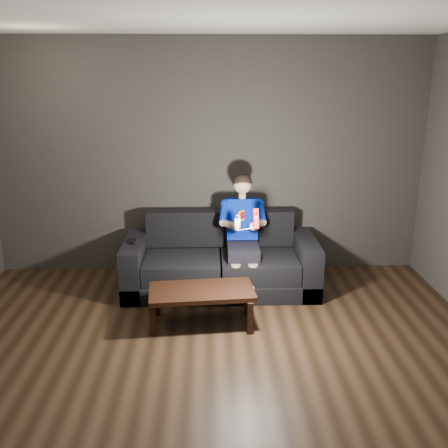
{
  "coord_description": "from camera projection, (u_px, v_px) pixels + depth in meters",
  "views": [
    {
      "loc": [
        0.01,
        -3.22,
        2.32
      ],
      "look_at": [
        0.15,
        1.55,
        0.85
      ],
      "focal_mm": 40.0,
      "sensor_mm": 36.0,
      "label": 1
    }
  ],
  "objects": [
    {
      "name": "floor",
      "position": [
        210.0,
        392.0,
        3.76
      ],
      "size": [
        5.0,
        5.0,
        0.0
      ],
      "primitive_type": "plane",
      "color": "black",
      "rests_on": "ground"
    },
    {
      "name": "back_wall",
      "position": [
        209.0,
        159.0,
        5.75
      ],
      "size": [
        5.0,
        0.04,
        2.7
      ],
      "primitive_type": "cube",
      "color": "#3B3633",
      "rests_on": "ground"
    },
    {
      "name": "ceiling",
      "position": [
        206.0,
        4.0,
        2.97
      ],
      "size": [
        5.0,
        5.0,
        0.02
      ],
      "primitive_type": "cube",
      "color": "silver",
      "rests_on": "back_wall"
    },
    {
      "name": "sofa",
      "position": [
        221.0,
        265.0,
        5.51
      ],
      "size": [
        2.09,
        0.9,
        0.81
      ],
      "color": "black",
      "rests_on": "floor"
    },
    {
      "name": "child",
      "position": [
        243.0,
        226.0,
        5.34
      ],
      "size": [
        0.5,
        0.61,
        1.23
      ],
      "color": "black",
      "rests_on": "sofa"
    },
    {
      "name": "wii_remote_red",
      "position": [
        256.0,
        218.0,
        4.82
      ],
      "size": [
        0.06,
        0.08,
        0.2
      ],
      "color": "red",
      "rests_on": "child"
    },
    {
      "name": "nunchuk_white",
      "position": [
        237.0,
        222.0,
        4.83
      ],
      "size": [
        0.08,
        0.11,
        0.16
      ],
      "color": "white",
      "rests_on": "child"
    },
    {
      "name": "wii_remote_black",
      "position": [
        133.0,
        241.0,
        5.32
      ],
      "size": [
        0.04,
        0.16,
        0.03
      ],
      "color": "black",
      "rests_on": "sofa"
    },
    {
      "name": "coffee_table",
      "position": [
        202.0,
        294.0,
        4.69
      ],
      "size": [
        1.02,
        0.58,
        0.36
      ],
      "color": "black",
      "rests_on": "floor"
    }
  ]
}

